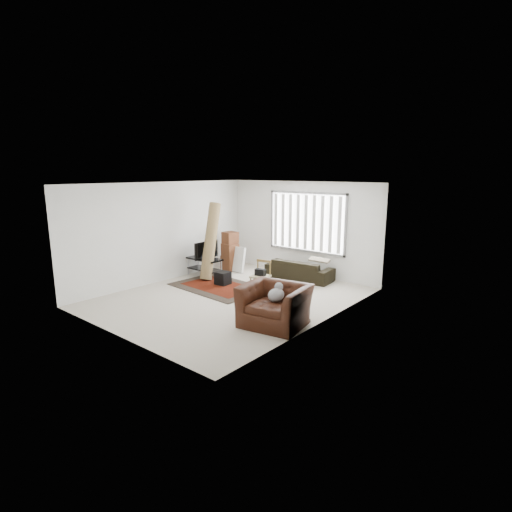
{
  "coord_description": "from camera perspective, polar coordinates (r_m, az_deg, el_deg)",
  "views": [
    {
      "loc": [
        6.32,
        -6.68,
        2.98
      ],
      "look_at": [
        0.55,
        0.28,
        1.05
      ],
      "focal_mm": 28.0,
      "sensor_mm": 36.0,
      "label": 1
    }
  ],
  "objects": [
    {
      "name": "sofa",
      "position": [
        11.23,
        6.22,
        -1.51
      ],
      "size": [
        1.94,
        0.97,
        0.72
      ],
      "primitive_type": "imported",
      "rotation": [
        0.0,
        0.0,
        3.23
      ],
      "color": "black",
      "rests_on": "ground"
    },
    {
      "name": "side_chair",
      "position": [
        10.03,
        0.68,
        -2.67
      ],
      "size": [
        0.49,
        0.49,
        0.78
      ],
      "rotation": [
        0.0,
        0.0,
        0.18
      ],
      "color": "#948761",
      "rests_on": "ground"
    },
    {
      "name": "rolled_rug",
      "position": [
        11.17,
        -6.53,
        2.13
      ],
      "size": [
        0.52,
        0.95,
        2.14
      ],
      "primitive_type": "cylinder",
      "rotation": [
        -0.28,
        0.0,
        0.23
      ],
      "color": "olive",
      "rests_on": "ground"
    },
    {
      "name": "room",
      "position": [
        9.63,
        -1.48,
        4.75
      ],
      "size": [
        6.0,
        6.02,
        2.71
      ],
      "color": "beige",
      "rests_on": "ground"
    },
    {
      "name": "persian_rug",
      "position": [
        10.54,
        -5.29,
        -4.37
      ],
      "size": [
        2.51,
        1.76,
        0.02
      ],
      "color": "black",
      "rests_on": "ground"
    },
    {
      "name": "moving_boxes",
      "position": [
        12.23,
        -3.69,
        0.53
      ],
      "size": [
        0.54,
        0.51,
        1.17
      ],
      "color": "brown",
      "rests_on": "ground"
    },
    {
      "name": "armchair",
      "position": [
        7.87,
        2.69,
        -6.63
      ],
      "size": [
        1.41,
        1.28,
        0.92
      ],
      "rotation": [
        0.0,
        0.0,
        0.17
      ],
      "color": "#33150A",
      "rests_on": "ground"
    },
    {
      "name": "tv",
      "position": [
        11.48,
        -7.42,
        0.91
      ],
      "size": [
        0.11,
        0.87,
        0.5
      ],
      "primitive_type": "imported",
      "rotation": [
        0.0,
        0.0,
        1.57
      ],
      "color": "black",
      "rests_on": "tv_stand"
    },
    {
      "name": "tv_stand",
      "position": [
        11.56,
        -7.37,
        -1.02
      ],
      "size": [
        1.07,
        0.48,
        0.53
      ],
      "color": "black",
      "rests_on": "ground"
    },
    {
      "name": "subwoofer",
      "position": [
        10.67,
        -4.76,
        -3.16
      ],
      "size": [
        0.36,
        0.36,
        0.34
      ],
      "primitive_type": "cube",
      "rotation": [
        0.0,
        0.0,
        0.06
      ],
      "color": "black",
      "rests_on": "persian_rug"
    },
    {
      "name": "white_flatpack",
      "position": [
        12.02,
        -2.8,
        -0.46
      ],
      "size": [
        0.6,
        0.23,
        0.76
      ],
      "primitive_type": "cube",
      "rotation": [
        -0.18,
        0.0,
        -0.02
      ],
      "color": "silver",
      "rests_on": "ground"
    }
  ]
}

